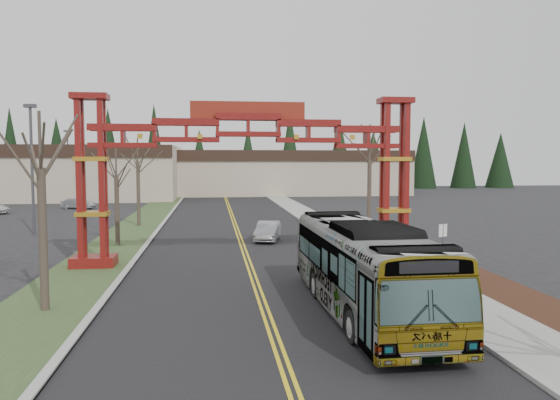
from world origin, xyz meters
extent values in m
cube|color=black|center=(0.00, 25.00, 0.01)|extent=(12.00, 110.00, 0.02)
cube|color=yellow|center=(-0.12, 25.00, 0.03)|extent=(0.12, 100.00, 0.01)
cube|color=yellow|center=(0.12, 25.00, 0.03)|extent=(0.12, 100.00, 0.01)
cube|color=#A4A59F|center=(6.15, 25.00, 0.07)|extent=(0.30, 110.00, 0.15)
cube|color=gray|center=(7.60, 25.00, 0.08)|extent=(2.60, 110.00, 0.14)
cube|color=black|center=(10.20, 10.00, 0.06)|extent=(2.60, 50.00, 0.12)
cube|color=#314623|center=(-8.00, 25.00, 0.04)|extent=(4.00, 110.00, 0.08)
cube|color=#A4A59F|center=(-6.15, 25.00, 0.07)|extent=(0.30, 110.00, 0.15)
cube|color=#57110B|center=(-8.00, 18.00, 0.30)|extent=(2.20, 1.60, 0.60)
cube|color=#57110B|center=(-8.55, 17.65, 4.60)|extent=(0.28, 0.28, 8.00)
cube|color=#57110B|center=(-7.45, 17.65, 4.60)|extent=(0.28, 0.28, 8.00)
cube|color=#57110B|center=(-8.55, 18.35, 4.60)|extent=(0.28, 0.28, 8.00)
cube|color=#57110B|center=(-7.45, 18.35, 4.60)|extent=(0.28, 0.28, 8.00)
cube|color=#C18B22|center=(-8.00, 18.00, 2.80)|extent=(1.60, 1.10, 0.22)
cube|color=#C18B22|center=(-8.00, 18.00, 5.60)|extent=(1.60, 1.10, 0.22)
cube|color=#57110B|center=(-8.00, 18.00, 8.75)|extent=(1.80, 1.20, 0.30)
cube|color=#57110B|center=(8.00, 18.00, 0.30)|extent=(2.20, 1.60, 0.60)
cube|color=#57110B|center=(7.45, 17.65, 4.60)|extent=(0.28, 0.28, 8.00)
cube|color=#57110B|center=(8.55, 17.65, 4.60)|extent=(0.28, 0.28, 8.00)
cube|color=#57110B|center=(7.45, 18.35, 4.60)|extent=(0.28, 0.28, 8.00)
cube|color=#57110B|center=(8.55, 18.35, 4.60)|extent=(0.28, 0.28, 8.00)
cube|color=#C18B22|center=(8.00, 18.00, 2.80)|extent=(1.60, 1.10, 0.22)
cube|color=#C18B22|center=(8.00, 18.00, 5.60)|extent=(1.60, 1.10, 0.22)
cube|color=#57110B|center=(8.00, 18.00, 8.75)|extent=(1.80, 1.20, 0.30)
cube|color=#57110B|center=(0.00, 18.00, 7.50)|extent=(16.00, 0.90, 1.00)
cube|color=#57110B|center=(0.00, 18.00, 6.60)|extent=(16.00, 0.90, 0.60)
cube|color=maroon|center=(0.00, 18.00, 8.15)|extent=(6.00, 0.25, 0.90)
cube|color=#B9A48D|center=(-30.00, 72.00, 3.75)|extent=(46.00, 22.00, 7.50)
cube|color=#B9A48D|center=(10.00, 80.00, 3.50)|extent=(38.00, 20.00, 7.00)
cube|color=black|center=(10.00, 69.90, 6.20)|extent=(38.00, 0.40, 1.60)
cone|color=black|center=(-38.00, 92.00, 6.50)|extent=(5.60, 5.60, 13.00)
cylinder|color=#382D26|center=(-38.00, 92.00, 0.80)|extent=(0.80, 0.80, 1.60)
cone|color=black|center=(-29.50, 92.00, 6.50)|extent=(5.60, 5.60, 13.00)
cylinder|color=#382D26|center=(-29.50, 92.00, 0.80)|extent=(0.80, 0.80, 1.60)
cone|color=black|center=(-21.00, 92.00, 6.50)|extent=(5.60, 5.60, 13.00)
cylinder|color=#382D26|center=(-21.00, 92.00, 0.80)|extent=(0.80, 0.80, 1.60)
cone|color=black|center=(-12.50, 92.00, 6.50)|extent=(5.60, 5.60, 13.00)
cylinder|color=#382D26|center=(-12.50, 92.00, 0.80)|extent=(0.80, 0.80, 1.60)
cone|color=black|center=(-4.00, 92.00, 6.50)|extent=(5.60, 5.60, 13.00)
cylinder|color=#382D26|center=(-4.00, 92.00, 0.80)|extent=(0.80, 0.80, 1.60)
cone|color=black|center=(4.50, 92.00, 6.50)|extent=(5.60, 5.60, 13.00)
cylinder|color=#382D26|center=(4.50, 92.00, 0.80)|extent=(0.80, 0.80, 1.60)
cone|color=black|center=(13.00, 92.00, 6.50)|extent=(5.60, 5.60, 13.00)
cylinder|color=#382D26|center=(13.00, 92.00, 0.80)|extent=(0.80, 0.80, 1.60)
cone|color=black|center=(21.50, 92.00, 6.50)|extent=(5.60, 5.60, 13.00)
cylinder|color=#382D26|center=(21.50, 92.00, 0.80)|extent=(0.80, 0.80, 1.60)
cone|color=black|center=(30.00, 92.00, 6.50)|extent=(5.60, 5.60, 13.00)
cylinder|color=#382D26|center=(30.00, 92.00, 0.80)|extent=(0.80, 0.80, 1.60)
cone|color=black|center=(38.50, 92.00, 6.50)|extent=(5.60, 5.60, 13.00)
cylinder|color=#382D26|center=(38.50, 92.00, 0.80)|extent=(0.80, 0.80, 1.60)
cone|color=black|center=(47.00, 92.00, 6.50)|extent=(5.60, 5.60, 13.00)
cylinder|color=#382D26|center=(47.00, 92.00, 0.80)|extent=(0.80, 0.80, 1.60)
cone|color=black|center=(55.50, 92.00, 6.50)|extent=(5.60, 5.60, 13.00)
cylinder|color=#382D26|center=(55.50, 92.00, 0.80)|extent=(0.80, 0.80, 1.60)
imported|color=#B4B8BC|center=(3.52, 8.08, 1.68)|extent=(2.99, 12.07, 3.35)
imported|color=#A5A8AD|center=(1.86, 26.13, 0.66)|extent=(2.31, 4.24, 1.33)
imported|color=#96989D|center=(-17.01, 53.11, 0.63)|extent=(4.03, 2.67, 1.25)
cylinder|color=#382D26|center=(-8.00, 9.68, 2.64)|extent=(0.31, 0.31, 5.28)
cylinder|color=#382D26|center=(-8.00, 9.68, 6.24)|extent=(0.12, 0.12, 2.12)
cylinder|color=#382D26|center=(-8.00, 25.14, 2.29)|extent=(0.29, 0.29, 4.58)
cylinder|color=#382D26|center=(-8.00, 25.14, 5.48)|extent=(0.11, 0.11, 2.00)
cylinder|color=#382D26|center=(-8.00, 35.44, 2.70)|extent=(0.30, 0.30, 5.39)
cylinder|color=#382D26|center=(-8.00, 35.44, 6.32)|extent=(0.11, 0.11, 2.05)
cylinder|color=#382D26|center=(10.00, 29.56, 3.09)|extent=(0.31, 0.31, 6.18)
cylinder|color=#382D26|center=(10.00, 29.56, 7.16)|extent=(0.12, 0.12, 2.15)
cylinder|color=#3F3F44|center=(-15.03, 31.21, 4.69)|extent=(0.21, 0.21, 9.38)
cube|color=#3F3F44|center=(-15.03, 31.21, 9.48)|extent=(0.83, 0.42, 0.26)
cylinder|color=#3F3F44|center=(-20.17, 61.72, 4.55)|extent=(0.20, 0.20, 9.09)
cube|color=#3F3F44|center=(-20.17, 61.72, 9.20)|extent=(0.81, 0.40, 0.25)
cylinder|color=#3F3F44|center=(9.61, 15.19, 1.16)|extent=(0.06, 0.06, 2.33)
cube|color=white|center=(9.61, 15.19, 2.01)|extent=(0.51, 0.23, 0.63)
cylinder|color=#FB5D0D|center=(8.82, 15.53, 0.54)|extent=(0.56, 0.56, 1.07)
cylinder|color=white|center=(8.82, 15.53, 0.70)|extent=(0.58, 0.58, 0.13)
cylinder|color=white|center=(8.82, 15.53, 0.38)|extent=(0.58, 0.58, 0.13)
cylinder|color=#FB5D0D|center=(9.17, 19.28, 0.47)|extent=(0.49, 0.49, 0.94)
cylinder|color=white|center=(9.17, 19.28, 0.61)|extent=(0.51, 0.51, 0.11)
cylinder|color=white|center=(9.17, 19.28, 0.33)|extent=(0.51, 0.51, 0.11)
cylinder|color=#FB5D0D|center=(9.78, 20.78, 0.49)|extent=(0.50, 0.50, 0.97)
cylinder|color=white|center=(9.78, 20.78, 0.63)|extent=(0.52, 0.52, 0.12)
cylinder|color=white|center=(9.78, 20.78, 0.34)|extent=(0.52, 0.52, 0.12)
camera|label=1|loc=(-1.88, -10.82, 5.56)|focal=35.00mm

